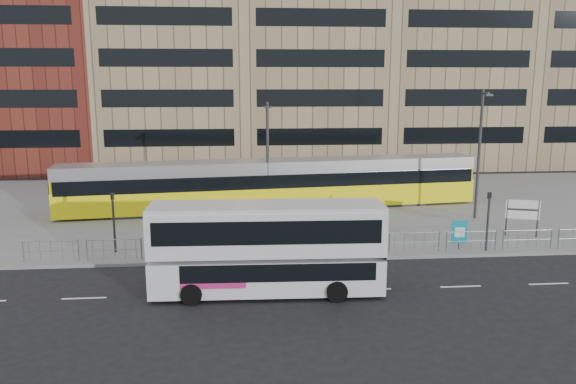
{
  "coord_description": "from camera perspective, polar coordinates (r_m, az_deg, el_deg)",
  "views": [
    {
      "loc": [
        -3.44,
        -26.43,
        8.82
      ],
      "look_at": [
        -0.72,
        6.0,
        2.33
      ],
      "focal_mm": 35.0,
      "sensor_mm": 36.0,
      "label": 1
    }
  ],
  "objects": [
    {
      "name": "kerb",
      "position": [
        28.09,
        2.49,
        -6.86
      ],
      "size": [
        64.0,
        0.25,
        0.17
      ],
      "primitive_type": "cube",
      "color": "gray",
      "rests_on": "ground"
    },
    {
      "name": "ground",
      "position": [
        28.07,
        2.5,
        -7.04
      ],
      "size": [
        120.0,
        120.0,
        0.0
      ],
      "primitive_type": "plane",
      "color": "black",
      "rests_on": "ground"
    },
    {
      "name": "ad_panel",
      "position": [
        30.54,
        17.02,
        -3.95
      ],
      "size": [
        0.83,
        0.16,
        1.55
      ],
      "rotation": [
        0.0,
        0.0,
        -0.12
      ],
      "color": "#2D2D30",
      "rests_on": "plaza"
    },
    {
      "name": "tram",
      "position": [
        38.4,
        -1.5,
        0.79
      ],
      "size": [
        28.55,
        5.85,
        3.35
      ],
      "rotation": [
        0.0,
        0.0,
        0.11
      ],
      "color": "#FBF10D",
      "rests_on": "plaza"
    },
    {
      "name": "traffic_light_east",
      "position": [
        30.45,
        19.69,
        -2.09
      ],
      "size": [
        0.22,
        0.24,
        3.1
      ],
      "rotation": [
        0.0,
        0.0,
        0.34
      ],
      "color": "#2D2D30",
      "rests_on": "plaza"
    },
    {
      "name": "double_decker_bus",
      "position": [
        23.4,
        -2.14,
        -5.47
      ],
      "size": [
        9.67,
        2.69,
        3.84
      ],
      "rotation": [
        0.0,
        0.0,
        -0.03
      ],
      "color": "silver",
      "rests_on": "ground"
    },
    {
      "name": "pedestrian",
      "position": [
        29.9,
        -4.96,
        -3.7
      ],
      "size": [
        0.66,
        0.81,
        1.92
      ],
      "primitive_type": "imported",
      "rotation": [
        0.0,
        0.0,
        1.91
      ],
      "color": "black",
      "rests_on": "plaza"
    },
    {
      "name": "lamp_post_east",
      "position": [
        37.11,
        18.89,
        4.11
      ],
      "size": [
        0.45,
        1.04,
        8.1
      ],
      "color": "#2D2D30",
      "rests_on": "plaza"
    },
    {
      "name": "lamp_post_west",
      "position": [
        36.77,
        -2.08,
        4.01
      ],
      "size": [
        0.45,
        1.04,
        7.3
      ],
      "color": "#2D2D30",
      "rests_on": "plaza"
    },
    {
      "name": "building_row",
      "position": [
        61.04,
        -0.1,
        15.13
      ],
      "size": [
        70.4,
        18.4,
        31.2
      ],
      "color": "maroon",
      "rests_on": "ground"
    },
    {
      "name": "plaza",
      "position": [
        39.56,
        0.31,
        -1.49
      ],
      "size": [
        64.0,
        24.0,
        0.15
      ],
      "primitive_type": "cube",
      "color": "gray",
      "rests_on": "ground"
    },
    {
      "name": "pedestrian_barrier",
      "position": [
        28.57,
        6.39,
        -4.71
      ],
      "size": [
        32.07,
        0.07,
        1.1
      ],
      "color": "#93959B",
      "rests_on": "plaza"
    },
    {
      "name": "road_markings",
      "position": [
        24.5,
        6.05,
        -9.87
      ],
      "size": [
        62.0,
        0.12,
        0.01
      ],
      "primitive_type": "cube",
      "color": "white",
      "rests_on": "ground"
    },
    {
      "name": "traffic_light_west",
      "position": [
        29.78,
        -17.32,
        -2.23
      ],
      "size": [
        0.19,
        0.22,
        3.1
      ],
      "rotation": [
        0.0,
        0.0,
        -0.12
      ],
      "color": "#2D2D30",
      "rests_on": "plaza"
    },
    {
      "name": "station_sign",
      "position": [
        34.16,
        22.74,
        -1.81
      ],
      "size": [
        1.75,
        0.63,
        2.09
      ],
      "rotation": [
        0.0,
        0.0,
        -0.31
      ],
      "color": "#2D2D30",
      "rests_on": "plaza"
    }
  ]
}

